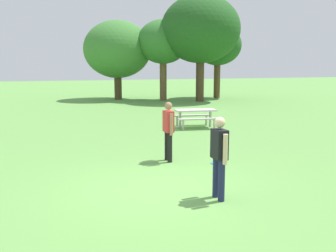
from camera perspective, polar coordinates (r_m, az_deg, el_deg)
The scene contains 9 objects.
ground_plane at distance 8.39m, azimuth -0.93°, elevation -9.27°, with size 120.00×120.00×0.00m, color #609947.
person_thrower at distance 10.54m, azimuth 0.06°, elevation -0.21°, with size 0.23×0.61×1.64m.
person_catcher at distance 7.61m, azimuth 7.55°, elevation -3.89°, with size 0.23×0.61×1.64m.
frisbee at distance 10.53m, azimuth 7.03°, elevation -5.46°, with size 0.26×0.26×0.03m, color #2D9EDB.
picnic_table_near at distance 16.41m, azimuth 4.04°, elevation 1.73°, with size 1.89×1.65×0.77m.
tree_tall_left at distance 30.09m, azimuth -7.47°, elevation 11.11°, with size 5.09×5.09×5.96m.
tree_broad_center at distance 29.06m, azimuth -0.73°, elevation 12.22°, with size 3.80×3.80×5.93m.
tree_far_right at distance 28.48m, azimuth 4.82°, elevation 13.99°, with size 5.66×5.66×7.56m.
tree_slender_mid at distance 31.41m, azimuth 7.32°, elevation 11.67°, with size 3.75×3.75×5.77m.
Camera 1 is at (-2.55, -7.55, 2.63)m, focal length 41.39 mm.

